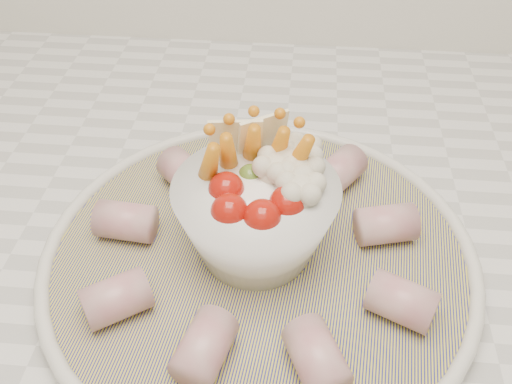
# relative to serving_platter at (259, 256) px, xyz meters

# --- Properties ---
(serving_platter) EXTENTS (0.40, 0.40, 0.02)m
(serving_platter) POSITION_rel_serving_platter_xyz_m (0.00, 0.00, 0.00)
(serving_platter) COLOR navy
(serving_platter) RESTS_ON kitchen_counter
(veggie_bowl) EXTENTS (0.13, 0.13, 0.11)m
(veggie_bowl) POSITION_rel_serving_platter_xyz_m (-0.00, 0.01, 0.05)
(veggie_bowl) COLOR white
(veggie_bowl) RESTS_ON serving_platter
(cured_meat_rolls) EXTENTS (0.28, 0.28, 0.03)m
(cured_meat_rolls) POSITION_rel_serving_platter_xyz_m (-0.00, -0.00, 0.02)
(cured_meat_rolls) COLOR #A44B57
(cured_meat_rolls) RESTS_ON serving_platter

